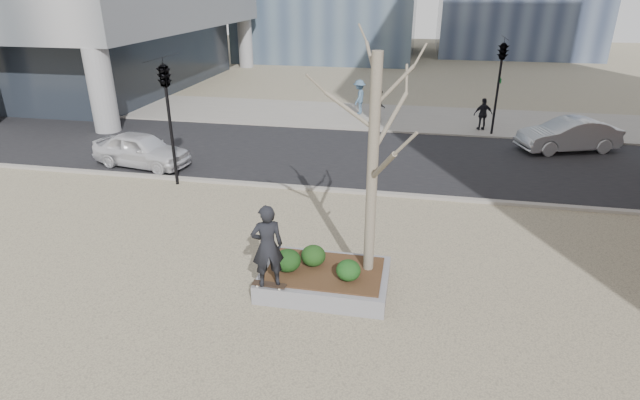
% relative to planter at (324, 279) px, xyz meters
% --- Properties ---
extents(ground, '(120.00, 120.00, 0.00)m').
position_rel_planter_xyz_m(ground, '(-1.00, 0.00, -0.23)').
color(ground, tan).
rests_on(ground, ground).
extents(street, '(60.00, 8.00, 0.02)m').
position_rel_planter_xyz_m(street, '(-1.00, 10.00, -0.21)').
color(street, black).
rests_on(street, ground).
extents(far_sidewalk, '(60.00, 6.00, 0.02)m').
position_rel_planter_xyz_m(far_sidewalk, '(-1.00, 17.00, -0.21)').
color(far_sidewalk, gray).
rests_on(far_sidewalk, ground).
extents(planter, '(3.00, 2.00, 0.45)m').
position_rel_planter_xyz_m(planter, '(0.00, 0.00, 0.00)').
color(planter, gray).
rests_on(planter, ground).
extents(planter_mulch, '(2.70, 1.70, 0.04)m').
position_rel_planter_xyz_m(planter_mulch, '(0.00, 0.00, 0.25)').
color(planter_mulch, '#382314').
rests_on(planter_mulch, planter).
extents(sycamore_tree, '(2.80, 2.80, 6.60)m').
position_rel_planter_xyz_m(sycamore_tree, '(1.00, 0.30, 3.56)').
color(sycamore_tree, gray).
rests_on(sycamore_tree, planter_mulch).
extents(shrub_left, '(0.62, 0.62, 0.53)m').
position_rel_planter_xyz_m(shrub_left, '(-0.85, -0.18, 0.53)').
color(shrub_left, '#153510').
rests_on(shrub_left, planter_mulch).
extents(shrub_middle, '(0.59, 0.59, 0.50)m').
position_rel_planter_xyz_m(shrub_middle, '(-0.31, 0.18, 0.52)').
color(shrub_middle, '#133711').
rests_on(shrub_middle, planter_mulch).
extents(shrub_right, '(0.56, 0.56, 0.48)m').
position_rel_planter_xyz_m(shrub_right, '(0.61, -0.29, 0.50)').
color(shrub_right, '#133C13').
rests_on(shrub_right, planter_mulch).
extents(skateboard, '(0.79, 0.24, 0.08)m').
position_rel_planter_xyz_m(skateboard, '(-1.10, -0.88, 0.26)').
color(skateboard, black).
rests_on(skateboard, planter).
extents(skateboarder, '(0.83, 0.71, 1.93)m').
position_rel_planter_xyz_m(skateboarder, '(-1.10, -0.88, 1.27)').
color(skateboarder, black).
rests_on(skateboarder, skateboard).
extents(police_car, '(4.14, 2.23, 1.34)m').
position_rel_planter_xyz_m(police_car, '(-8.70, 7.14, 0.46)').
color(police_car, silver).
rests_on(police_car, street).
extents(car_silver, '(4.48, 2.77, 1.39)m').
position_rel_planter_xyz_m(car_silver, '(8.37, 12.50, 0.49)').
color(car_silver, '#A8ACB1').
rests_on(car_silver, street).
extents(pedestrian_a, '(0.69, 0.85, 1.61)m').
position_rel_planter_xyz_m(pedestrian_a, '(-0.09, 16.08, 0.60)').
color(pedestrian_a, black).
rests_on(pedestrian_a, far_sidewalk).
extents(pedestrian_b, '(0.84, 1.29, 1.87)m').
position_rel_planter_xyz_m(pedestrian_b, '(-1.31, 17.37, 0.74)').
color(pedestrian_b, '#415C76').
rests_on(pedestrian_b, far_sidewalk).
extents(pedestrian_c, '(0.98, 0.58, 1.57)m').
position_rel_planter_xyz_m(pedestrian_c, '(5.08, 15.25, 0.58)').
color(pedestrian_c, black).
rests_on(pedestrian_c, far_sidewalk).
extents(traffic_light_near, '(0.60, 2.48, 4.50)m').
position_rel_planter_xyz_m(traffic_light_near, '(-6.50, 5.60, 2.02)').
color(traffic_light_near, black).
rests_on(traffic_light_near, ground).
extents(traffic_light_far, '(0.60, 2.48, 4.50)m').
position_rel_planter_xyz_m(traffic_light_far, '(5.50, 14.60, 2.02)').
color(traffic_light_far, black).
rests_on(traffic_light_far, ground).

